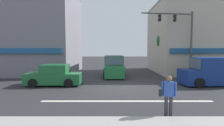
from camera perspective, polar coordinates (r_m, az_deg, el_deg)
The scene contains 12 objects.
ground_plane at distance 12.77m, azimuth 3.49°, elevation -7.85°, with size 120.00×120.00×0.00m, color #2B2B2D.
lane_marking_stripe at distance 9.38m, azimuth 4.85°, elevation -12.31°, with size 9.00×0.24×0.01m, color silver.
building_left_block at distance 23.54m, azimuth -27.83°, elevation 8.86°, with size 13.00×9.04×9.53m.
building_right_corner at distance 24.48m, azimuth 28.85°, elevation 7.13°, with size 13.00×9.41×8.26m.
street_tree at distance 21.10m, azimuth 19.01°, elevation 6.81°, with size 3.48×3.48×5.46m.
utility_pole_near_left at distance 19.75m, azimuth -24.81°, elevation 6.95°, with size 1.40×0.22×7.18m.
utility_pole_far_right at distance 23.36m, azimuth 20.58°, elevation 8.53°, with size 1.40×0.22×8.75m.
traffic_light_mast at distance 17.44m, azimuth 21.72°, elevation 8.89°, with size 4.86×0.77×6.20m.
van_crossing_rightbound at distance 17.71m, azimuth 0.43°, elevation -1.16°, with size 2.16×4.66×2.11m.
van_crossing_center at distance 15.33m, azimuth 29.95°, elevation -2.57°, with size 4.69×2.23×2.11m.
sedan_approaching_near at distance 14.00m, azimuth -18.38°, elevation -4.03°, with size 4.13×1.95×1.58m.
pedestrian_foreground_with_bag at distance 7.33m, azimuth 17.78°, elevation -9.56°, with size 0.67×0.40×1.67m.
Camera 1 is at (-0.79, -12.46, 2.68)m, focal length 28.00 mm.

